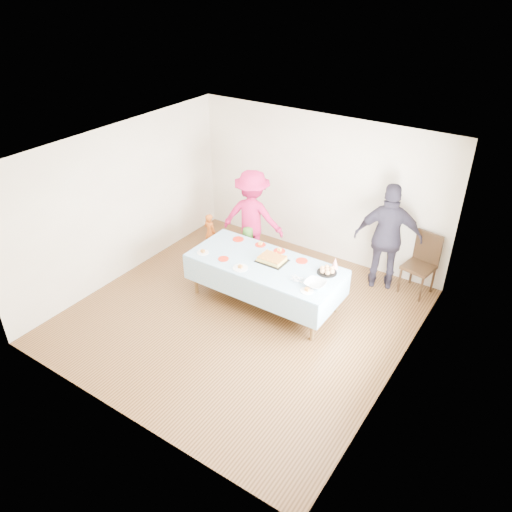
% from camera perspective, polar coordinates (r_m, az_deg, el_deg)
% --- Properties ---
extents(ground, '(5.00, 5.00, 0.00)m').
position_cam_1_polar(ground, '(8.12, -1.65, -6.78)').
color(ground, '#432A13').
rests_on(ground, ground).
extents(room_walls, '(5.04, 5.04, 2.72)m').
position_cam_1_polar(room_walls, '(7.15, -1.48, 4.40)').
color(room_walls, beige).
rests_on(room_walls, ground).
extents(party_table, '(2.50, 1.10, 0.78)m').
position_cam_1_polar(party_table, '(8.00, 1.02, -1.07)').
color(party_table, brown).
rests_on(party_table, ground).
extents(birthday_cake, '(0.47, 0.36, 0.08)m').
position_cam_1_polar(birthday_cake, '(7.98, 1.85, -0.36)').
color(birthday_cake, black).
rests_on(birthday_cake, party_table).
extents(rolls_tray, '(0.31, 0.31, 0.09)m').
position_cam_1_polar(rolls_tray, '(7.76, 8.13, -1.67)').
color(rolls_tray, black).
rests_on(rolls_tray, party_table).
extents(punch_bowl, '(0.32, 0.32, 0.08)m').
position_cam_1_polar(punch_bowl, '(7.43, 6.78, -3.20)').
color(punch_bowl, silver).
rests_on(punch_bowl, party_table).
extents(party_hat, '(0.11, 0.11, 0.19)m').
position_cam_1_polar(party_hat, '(7.87, 9.02, -0.81)').
color(party_hat, silver).
rests_on(party_hat, party_table).
extents(fork_pile, '(0.24, 0.18, 0.07)m').
position_cam_1_polar(fork_pile, '(7.53, 4.68, -2.64)').
color(fork_pile, white).
rests_on(fork_pile, party_table).
extents(plate_red_far_a, '(0.20, 0.20, 0.01)m').
position_cam_1_polar(plate_red_far_a, '(8.62, -2.05, 1.93)').
color(plate_red_far_a, red).
rests_on(plate_red_far_a, party_table).
extents(plate_red_far_b, '(0.18, 0.18, 0.01)m').
position_cam_1_polar(plate_red_far_b, '(8.45, 0.50, 1.29)').
color(plate_red_far_b, red).
rests_on(plate_red_far_b, party_table).
extents(plate_red_far_c, '(0.20, 0.20, 0.01)m').
position_cam_1_polar(plate_red_far_c, '(8.27, 2.68, 0.57)').
color(plate_red_far_c, red).
rests_on(plate_red_far_c, party_table).
extents(plate_red_far_d, '(0.19, 0.19, 0.01)m').
position_cam_1_polar(plate_red_far_d, '(8.03, 5.25, -0.55)').
color(plate_red_far_d, red).
rests_on(plate_red_far_d, party_table).
extents(plate_red_near, '(0.17, 0.17, 0.01)m').
position_cam_1_polar(plate_red_near, '(8.07, -3.74, -0.32)').
color(plate_red_near, red).
rests_on(plate_red_near, party_table).
extents(plate_white_left, '(0.20, 0.20, 0.01)m').
position_cam_1_polar(plate_white_left, '(8.27, -6.09, 0.40)').
color(plate_white_left, white).
rests_on(plate_white_left, party_table).
extents(plate_white_mid, '(0.24, 0.24, 0.01)m').
position_cam_1_polar(plate_white_mid, '(7.82, -1.81, -1.38)').
color(plate_white_mid, white).
rests_on(plate_white_mid, party_table).
extents(plate_white_right, '(0.20, 0.20, 0.01)m').
position_cam_1_polar(plate_white_right, '(7.33, 5.84, -3.98)').
color(plate_white_right, white).
rests_on(plate_white_right, party_table).
extents(dining_chair, '(0.55, 0.55, 1.08)m').
position_cam_1_polar(dining_chair, '(8.83, 18.49, -0.45)').
color(dining_chair, black).
rests_on(dining_chair, ground).
extents(toddler_left, '(0.31, 0.22, 0.78)m').
position_cam_1_polar(toddler_left, '(9.70, -5.26, 2.68)').
color(toddler_left, '#C05318').
rests_on(toddler_left, ground).
extents(toddler_mid, '(0.40, 0.27, 0.80)m').
position_cam_1_polar(toddler_mid, '(9.19, -0.93, 1.13)').
color(toddler_mid, '#427E2A').
rests_on(toddler_mid, ground).
extents(toddler_right, '(0.44, 0.39, 0.76)m').
position_cam_1_polar(toddler_right, '(8.39, 3.36, -2.21)').
color(toddler_right, tan).
rests_on(toddler_right, ground).
extents(adult_left, '(1.28, 0.91, 1.79)m').
position_cam_1_polar(adult_left, '(9.14, -0.41, 4.47)').
color(adult_left, '#C0184E').
rests_on(adult_left, ground).
extents(adult_right, '(1.21, 0.83, 1.91)m').
position_cam_1_polar(adult_right, '(8.61, 14.84, 2.06)').
color(adult_right, '#292533').
rests_on(adult_right, ground).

